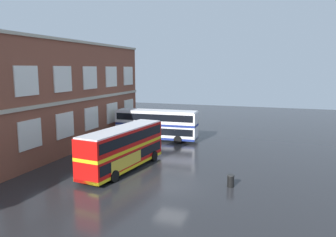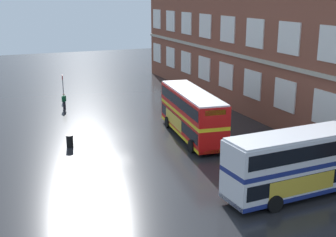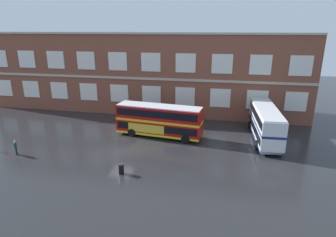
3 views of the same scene
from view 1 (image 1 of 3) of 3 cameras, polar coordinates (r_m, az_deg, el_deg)
name	(u,v)px [view 1 (image 1 of 3)]	position (r m, az deg, el deg)	size (l,w,h in m)	color
ground_plane	(148,185)	(27.62, -3.50, -11.61)	(120.00, 120.00, 0.00)	#232326
double_decker_near	(123,148)	(31.24, -7.92, -5.12)	(11.23, 3.86, 4.07)	red
double_decker_middle	(157,124)	(43.69, -2.03, -1.04)	(3.27, 11.11, 4.07)	silver
station_litter_bin	(231,181)	(27.46, 10.99, -10.72)	(0.60, 0.60, 1.03)	black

